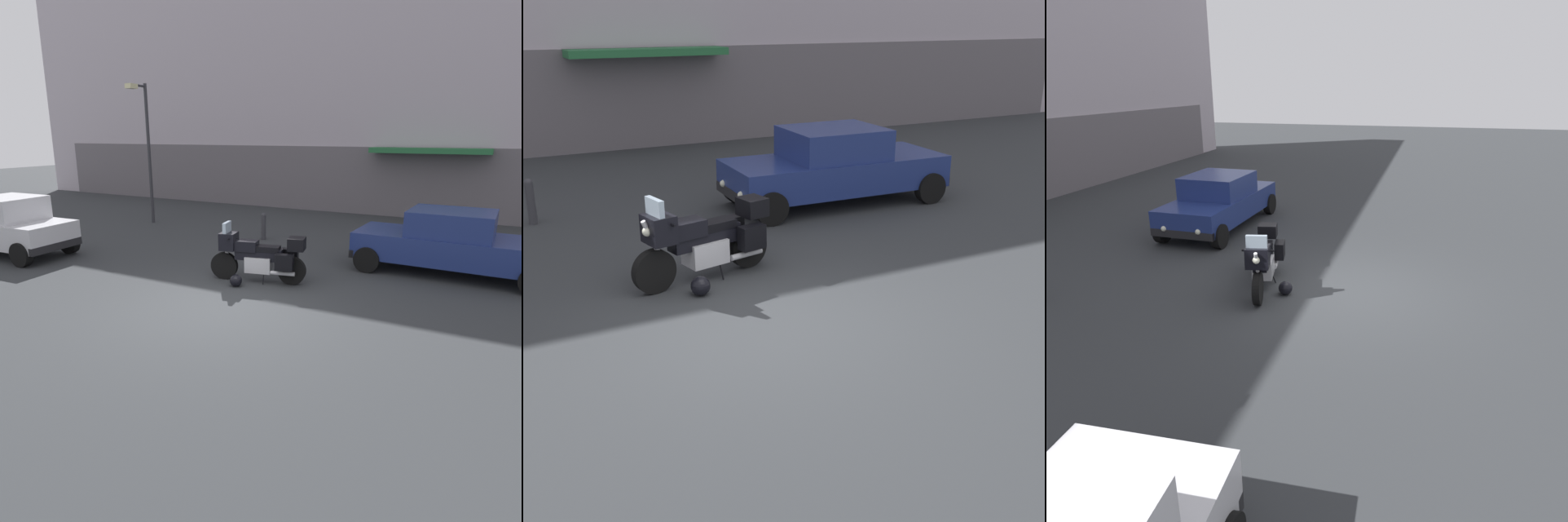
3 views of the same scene
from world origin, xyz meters
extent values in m
plane|color=#2D3033|center=(0.00, 0.00, 0.00)|extent=(80.00, 80.00, 0.00)
cube|color=#625C62|center=(0.00, 12.14, 1.40)|extent=(35.52, 0.12, 2.80)
cube|color=#236638|center=(1.94, 11.71, 2.70)|extent=(4.40, 1.10, 0.20)
cylinder|color=black|center=(-0.98, 1.60, 0.32)|extent=(0.66, 0.27, 0.64)
cylinder|color=black|center=(0.61, 1.94, 0.32)|extent=(0.66, 0.27, 0.64)
cylinder|color=#B7B7BC|center=(-0.96, 1.60, 0.75)|extent=(0.33, 0.14, 0.68)
cube|color=#B7B7BC|center=(-0.15, 1.78, 0.42)|extent=(0.67, 0.52, 0.36)
cube|color=black|center=(-0.15, 1.78, 0.66)|extent=(1.13, 0.51, 0.28)
cube|color=black|center=(-0.44, 1.72, 0.84)|extent=(0.58, 0.44, 0.24)
cube|color=black|center=(0.05, 1.82, 0.80)|extent=(0.61, 0.41, 0.12)
cube|color=black|center=(-0.86, 1.62, 0.92)|extent=(0.44, 0.51, 0.40)
cube|color=#8C9EAD|center=(-0.90, 1.62, 1.22)|extent=(0.16, 0.41, 0.28)
sphere|color=#EAEACC|center=(-1.04, 1.59, 0.92)|extent=(0.14, 0.14, 0.14)
cylinder|color=black|center=(-0.78, 1.64, 1.02)|extent=(0.17, 0.61, 0.04)
cylinder|color=#B7B7BC|center=(0.48, 1.71, 0.30)|extent=(0.56, 0.20, 0.09)
cube|color=black|center=(0.55, 1.64, 0.58)|extent=(0.43, 0.28, 0.36)
cube|color=black|center=(0.43, 2.19, 0.58)|extent=(0.43, 0.28, 0.36)
cube|color=black|center=(0.70, 1.96, 0.95)|extent=(0.44, 0.47, 0.28)
cylinder|color=black|center=(0.04, 1.64, 0.15)|extent=(0.05, 0.13, 0.29)
sphere|color=black|center=(-0.44, 1.22, 0.14)|extent=(0.28, 0.28, 0.28)
cube|color=navy|center=(3.68, 4.47, 0.64)|extent=(4.55, 1.90, 0.64)
cube|color=navy|center=(3.63, 4.47, 1.26)|extent=(1.95, 1.68, 0.60)
cube|color=#8C9EAD|center=(2.73, 4.50, 1.26)|extent=(0.11, 1.50, 0.51)
cube|color=#8C9EAD|center=(4.53, 4.44, 1.26)|extent=(0.11, 1.50, 0.48)
cube|color=black|center=(1.48, 4.54, 0.42)|extent=(0.18, 1.76, 0.20)
cube|color=black|center=(5.88, 4.40, 0.42)|extent=(0.18, 1.76, 0.20)
cylinder|color=black|center=(1.85, 3.69, 0.32)|extent=(0.65, 0.24, 0.64)
cylinder|color=black|center=(1.90, 5.37, 0.32)|extent=(0.65, 0.24, 0.64)
cylinder|color=black|center=(5.45, 3.57, 0.32)|extent=(0.65, 0.24, 0.64)
cylinder|color=black|center=(5.50, 5.25, 0.32)|extent=(0.65, 0.24, 0.64)
sphere|color=silver|center=(1.41, 4.06, 0.54)|extent=(0.14, 0.14, 0.14)
sphere|color=silver|center=(1.44, 5.03, 0.54)|extent=(0.14, 0.14, 0.14)
cylinder|color=#333338|center=(-2.11, 5.77, 0.39)|extent=(0.16, 0.16, 0.79)
sphere|color=#333338|center=(-2.11, 5.77, 0.79)|extent=(0.16, 0.16, 0.16)
camera|label=1|loc=(4.62, -7.19, 3.30)|focal=31.60mm
camera|label=2|loc=(-3.17, -6.79, 3.71)|focal=44.92mm
camera|label=3|loc=(-8.66, -1.40, 4.00)|focal=32.29mm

